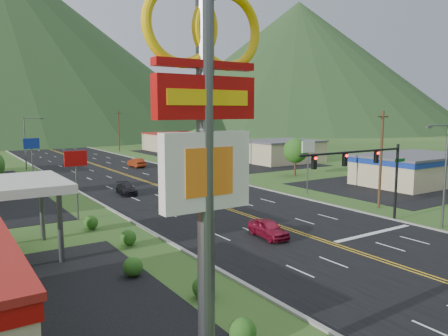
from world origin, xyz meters
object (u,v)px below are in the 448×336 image
traffic_signal (368,165)px  car_red_near (268,229)px  streetlight_west (27,139)px  pylon_sign (205,132)px  streetlight_east (444,168)px  car_red_far (136,163)px  car_dark_mid (126,189)px

traffic_signal → car_red_near: (-9.44, 1.88, -4.62)m
traffic_signal → streetlight_west: streetlight_west is taller
pylon_sign → streetlight_west: 68.33m
pylon_sign → streetlight_west: size_ratio=1.56×
pylon_sign → streetlight_west: (5.32, 68.00, -4.12)m
pylon_sign → streetlight_east: 29.58m
streetlight_east → car_red_far: 53.46m
streetlight_east → streetlight_west: 64.21m
traffic_signal → pylon_sign: bearing=-152.9°
car_red_near → car_dark_mid: 23.67m
car_red_far → car_red_near: bearing=79.9°
car_red_near → streetlight_west: bearing=104.9°
car_red_near → car_red_far: (7.99, 47.05, 0.08)m
car_red_near → traffic_signal: bearing=-5.6°
streetlight_east → car_red_near: (-14.14, 5.88, -4.47)m
pylon_sign → streetlight_east: bearing=15.8°
streetlight_east → car_red_far: bearing=96.6°
traffic_signal → car_red_far: (-1.45, 48.93, -4.54)m
pylon_sign → car_red_near: bearing=44.7°
streetlight_east → car_red_near: streetlight_east is taller
pylon_sign → car_dark_mid: size_ratio=3.15×
streetlight_east → car_red_near: size_ratio=2.15×
traffic_signal → car_dark_mid: size_ratio=2.95×
car_red_far → pylon_sign: bearing=69.6°
pylon_sign → car_red_near: pylon_sign is taller
traffic_signal → car_red_near: bearing=168.7°
streetlight_west → car_red_far: streetlight_west is taller
traffic_signal → car_red_near: traffic_signal is taller
pylon_sign → car_red_near: size_ratio=3.34×
car_red_near → car_red_far: car_red_far is taller
streetlight_west → car_dark_mid: size_ratio=2.03×
pylon_sign → car_red_far: 65.34m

